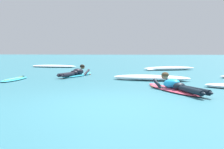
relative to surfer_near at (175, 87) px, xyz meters
The scene contains 7 objects.
ground_plane 8.14m from the surfer_near, 101.96° to the left, with size 120.00×120.00×0.00m, color #2D6B7A.
surfer_near is the anchor object (origin of this frame).
surfer_far 5.38m from the surfer_near, 134.69° to the left, with size 1.14×2.57×0.53m.
drifting_surfboard 6.13m from the surfer_near, 160.01° to the left, with size 0.56×1.87×0.16m.
whitewater_front 7.96m from the surfer_near, 85.53° to the left, with size 3.13×1.65×0.22m.
whitewater_mid_left 11.89m from the surfer_near, 125.56° to the left, with size 3.20×1.15×0.16m.
whitewater_far_band 2.62m from the surfer_near, 102.82° to the left, with size 2.95×1.07×0.21m.
Camera 1 is at (0.82, -5.18, 1.11)m, focal length 41.46 mm.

